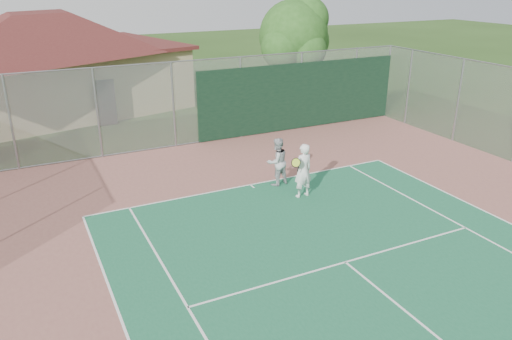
{
  "coord_description": "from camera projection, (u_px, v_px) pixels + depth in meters",
  "views": [
    {
      "loc": [
        -6.72,
        -2.23,
        6.66
      ],
      "look_at": [
        -0.67,
        10.08,
        1.3
      ],
      "focal_mm": 35.0,
      "sensor_mm": 36.0,
      "label": 1
    }
  ],
  "objects": [
    {
      "name": "back_fence",
      "position": [
        243.0,
        100.0,
        21.5
      ],
      "size": [
        20.08,
        0.11,
        3.53
      ],
      "color": "gray",
      "rests_on": "ground"
    },
    {
      "name": "side_fence_right",
      "position": [
        458.0,
        101.0,
        20.96
      ],
      "size": [
        0.08,
        9.0,
        3.5
      ],
      "color": "gray",
      "rests_on": "ground"
    },
    {
      "name": "clubhouse",
      "position": [
        44.0,
        53.0,
        25.34
      ],
      "size": [
        15.46,
        12.09,
        5.92
      ],
      "rotation": [
        0.0,
        0.0,
        0.24
      ],
      "color": "tan",
      "rests_on": "ground"
    },
    {
      "name": "tree",
      "position": [
        295.0,
        37.0,
        25.27
      ],
      "size": [
        4.1,
        3.89,
        5.72
      ],
      "color": "#331E12",
      "rests_on": "ground"
    },
    {
      "name": "player_white_front",
      "position": [
        303.0,
        171.0,
        15.77
      ],
      "size": [
        0.96,
        0.66,
        1.78
      ],
      "rotation": [
        0.0,
        0.0,
        3.23
      ],
      "color": "silver",
      "rests_on": "ground"
    },
    {
      "name": "player_grey_back",
      "position": [
        277.0,
        162.0,
        16.72
      ],
      "size": [
        0.89,
        0.74,
        1.64
      ],
      "rotation": [
        0.0,
        0.0,
        3.3
      ],
      "color": "#A7AAAC",
      "rests_on": "ground"
    }
  ]
}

